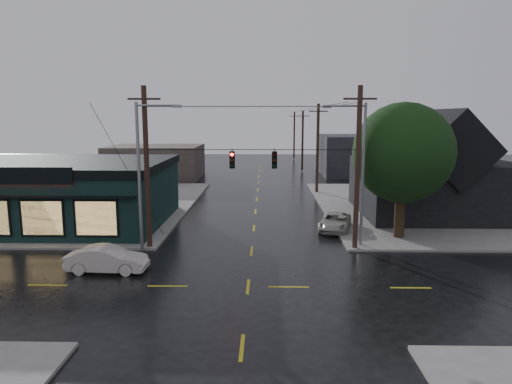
{
  "coord_description": "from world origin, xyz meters",
  "views": [
    {
      "loc": [
        0.82,
        -21.42,
        8.31
      ],
      "look_at": [
        0.28,
        5.78,
        3.79
      ],
      "focal_mm": 32.0,
      "sensor_mm": 36.0,
      "label": 1
    }
  ],
  "objects_px": {
    "utility_pole_nw": "(150,248)",
    "sedan_cream": "(107,259)",
    "corner_tree": "(403,153)",
    "suv_silver": "(335,222)",
    "utility_pole_ne": "(355,250)"
  },
  "relations": [
    {
      "from": "utility_pole_nw",
      "to": "corner_tree",
      "type": "bearing_deg",
      "value": 9.06
    },
    {
      "from": "corner_tree",
      "to": "sedan_cream",
      "type": "height_order",
      "value": "corner_tree"
    },
    {
      "from": "utility_pole_nw",
      "to": "sedan_cream",
      "type": "relative_size",
      "value": 2.37
    },
    {
      "from": "utility_pole_nw",
      "to": "suv_silver",
      "type": "bearing_deg",
      "value": 21.65
    },
    {
      "from": "corner_tree",
      "to": "utility_pole_nw",
      "type": "bearing_deg",
      "value": -170.94
    },
    {
      "from": "utility_pole_nw",
      "to": "utility_pole_ne",
      "type": "relative_size",
      "value": 1.0
    },
    {
      "from": "utility_pole_ne",
      "to": "suv_silver",
      "type": "xyz_separation_m",
      "value": [
        -0.5,
        4.96,
        0.62
      ]
    },
    {
      "from": "corner_tree",
      "to": "utility_pole_nw",
      "type": "relative_size",
      "value": 0.9
    },
    {
      "from": "sedan_cream",
      "to": "suv_silver",
      "type": "height_order",
      "value": "sedan_cream"
    },
    {
      "from": "utility_pole_nw",
      "to": "utility_pole_ne",
      "type": "distance_m",
      "value": 13.0
    },
    {
      "from": "utility_pole_ne",
      "to": "suv_silver",
      "type": "height_order",
      "value": "utility_pole_ne"
    },
    {
      "from": "corner_tree",
      "to": "utility_pole_nw",
      "type": "height_order",
      "value": "corner_tree"
    },
    {
      "from": "corner_tree",
      "to": "suv_silver",
      "type": "xyz_separation_m",
      "value": [
        -4.01,
        2.33,
        -5.27
      ]
    },
    {
      "from": "corner_tree",
      "to": "suv_silver",
      "type": "height_order",
      "value": "corner_tree"
    },
    {
      "from": "corner_tree",
      "to": "utility_pole_nw",
      "type": "distance_m",
      "value": 17.73
    }
  ]
}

